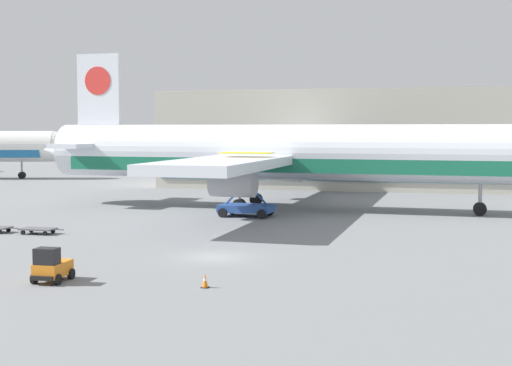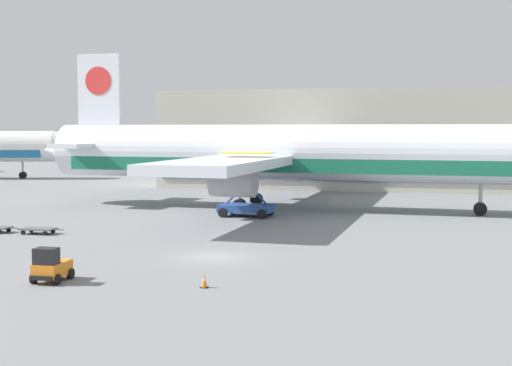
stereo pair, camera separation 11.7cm
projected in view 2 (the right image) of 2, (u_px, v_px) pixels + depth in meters
ground_plane at (214, 257)px, 47.51m from camera, size 400.00×400.00×0.00m
terminal_building at (478, 140)px, 100.83m from camera, size 90.00×18.20×14.00m
airplane_main at (279, 154)px, 75.54m from camera, size 58.10×48.33×17.00m
scissor_lift_loader at (247, 193)px, 69.48m from camera, size 5.34×3.58×6.26m
baggage_tug_foreground at (51, 266)px, 39.82m from camera, size 1.69×2.49×2.00m
baggage_dolly_second at (38, 229)px, 57.96m from camera, size 3.71×1.52×0.48m
traffic_cone_near at (204, 281)px, 38.41m from camera, size 0.40×0.40×0.76m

